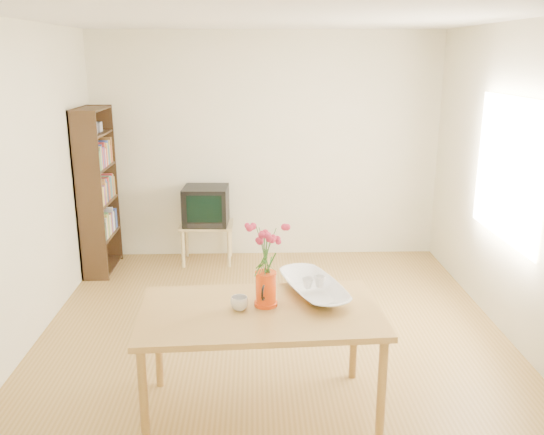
{
  "coord_description": "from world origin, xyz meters",
  "views": [
    {
      "loc": [
        -0.15,
        -4.38,
        2.32
      ],
      "look_at": [
        0.0,
        0.3,
        1.0
      ],
      "focal_mm": 38.0,
      "sensor_mm": 36.0,
      "label": 1
    }
  ],
  "objects_px": {
    "pitcher": "(266,290)",
    "television": "(206,205)",
    "bowl": "(314,261)",
    "table": "(260,320)",
    "mug": "(239,303)"
  },
  "relations": [
    {
      "from": "pitcher",
      "to": "television",
      "type": "relative_size",
      "value": 0.45
    },
    {
      "from": "bowl",
      "to": "television",
      "type": "bearing_deg",
      "value": 109.27
    },
    {
      "from": "table",
      "to": "television",
      "type": "distance_m",
      "value": 3.03
    },
    {
      "from": "bowl",
      "to": "television",
      "type": "xyz_separation_m",
      "value": [
        -0.95,
        2.72,
        -0.3
      ]
    },
    {
      "from": "table",
      "to": "television",
      "type": "relative_size",
      "value": 3.08
    },
    {
      "from": "mug",
      "to": "television",
      "type": "height_order",
      "value": "television"
    },
    {
      "from": "pitcher",
      "to": "mug",
      "type": "bearing_deg",
      "value": -147.71
    },
    {
      "from": "television",
      "to": "pitcher",
      "type": "bearing_deg",
      "value": -75.44
    },
    {
      "from": "table",
      "to": "mug",
      "type": "relative_size",
      "value": 13.92
    },
    {
      "from": "table",
      "to": "television",
      "type": "xyz_separation_m",
      "value": [
        -0.59,
        2.97,
        0.0
      ]
    },
    {
      "from": "mug",
      "to": "television",
      "type": "relative_size",
      "value": 0.22
    },
    {
      "from": "table",
      "to": "television",
      "type": "height_order",
      "value": "television"
    },
    {
      "from": "table",
      "to": "bowl",
      "type": "distance_m",
      "value": 0.54
    },
    {
      "from": "table",
      "to": "bowl",
      "type": "relative_size",
      "value": 3.2
    },
    {
      "from": "mug",
      "to": "bowl",
      "type": "xyz_separation_m",
      "value": [
        0.5,
        0.25,
        0.19
      ]
    }
  ]
}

